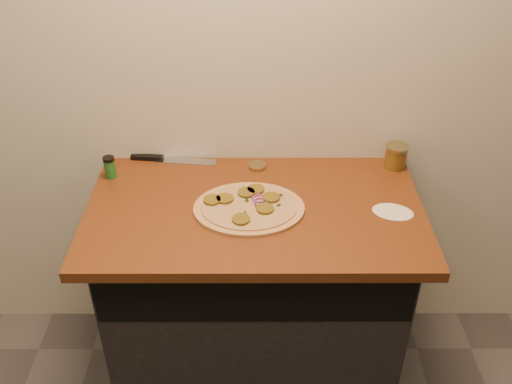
{
  "coord_description": "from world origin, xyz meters",
  "views": [
    {
      "loc": [
        0.0,
        -0.22,
        2.1
      ],
      "look_at": [
        0.0,
        1.44,
        0.95
      ],
      "focal_mm": 40.0,
      "sensor_mm": 36.0,
      "label": 1
    }
  ],
  "objects_px": {
    "salsa_jar": "(396,156)",
    "spice_shaker": "(110,167)",
    "chefs_knife": "(166,159)",
    "pizza": "(249,207)"
  },
  "relations": [
    {
      "from": "pizza",
      "to": "spice_shaker",
      "type": "height_order",
      "value": "spice_shaker"
    },
    {
      "from": "salsa_jar",
      "to": "spice_shaker",
      "type": "bearing_deg",
      "value": -176.21
    },
    {
      "from": "spice_shaker",
      "to": "chefs_knife",
      "type": "bearing_deg",
      "value": 31.75
    },
    {
      "from": "pizza",
      "to": "salsa_jar",
      "type": "xyz_separation_m",
      "value": [
        0.57,
        0.28,
        0.04
      ]
    },
    {
      "from": "pizza",
      "to": "chefs_knife",
      "type": "height_order",
      "value": "pizza"
    },
    {
      "from": "salsa_jar",
      "to": "pizza",
      "type": "bearing_deg",
      "value": -153.73
    },
    {
      "from": "chefs_knife",
      "to": "salsa_jar",
      "type": "bearing_deg",
      "value": -2.95
    },
    {
      "from": "salsa_jar",
      "to": "spice_shaker",
      "type": "relative_size",
      "value": 1.08
    },
    {
      "from": "salsa_jar",
      "to": "spice_shaker",
      "type": "distance_m",
      "value": 1.1
    },
    {
      "from": "pizza",
      "to": "chefs_knife",
      "type": "distance_m",
      "value": 0.47
    }
  ]
}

